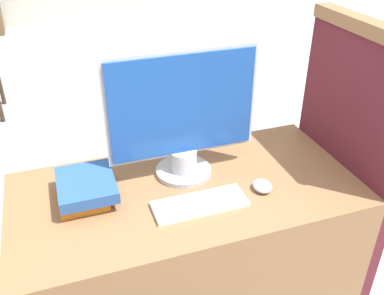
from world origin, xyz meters
name	(u,v)px	position (x,y,z in m)	size (l,w,h in m)	color
desk	(187,261)	(0.00, 0.32, 0.38)	(1.29, 0.64, 0.75)	#8C603D
carrel_divider	(339,176)	(0.67, 0.30, 0.67)	(0.07, 0.60, 1.32)	#5B1E28
monitor	(183,117)	(0.02, 0.42, 1.00)	(0.57, 0.22, 0.50)	#B7B7BC
keyboard	(200,204)	(0.01, 0.21, 0.76)	(0.33, 0.12, 0.02)	white
mouse	(262,186)	(0.26, 0.22, 0.77)	(0.07, 0.08, 0.03)	silver
book_stack	(85,189)	(-0.36, 0.38, 0.80)	(0.20, 0.24, 0.08)	orange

